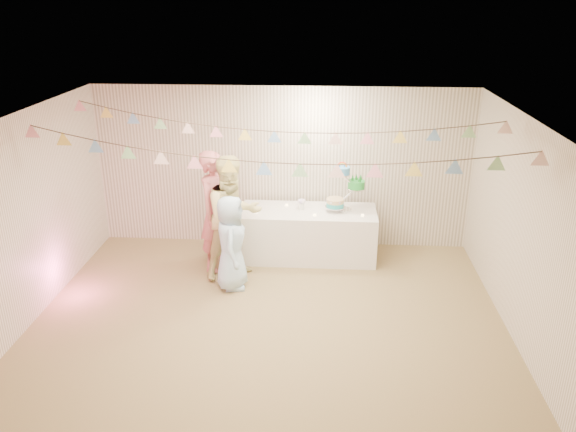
# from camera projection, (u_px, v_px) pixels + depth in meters

# --- Properties ---
(floor) EXTENTS (6.00, 6.00, 0.00)m
(floor) POSITION_uv_depth(u_px,v_px,m) (268.00, 322.00, 7.16)
(floor) COLOR olive
(floor) RESTS_ON ground
(ceiling) EXTENTS (6.00, 6.00, 0.00)m
(ceiling) POSITION_uv_depth(u_px,v_px,m) (265.00, 121.00, 6.19)
(ceiling) COLOR silver
(ceiling) RESTS_ON ground
(back_wall) EXTENTS (6.00, 6.00, 0.00)m
(back_wall) POSITION_uv_depth(u_px,v_px,m) (283.00, 168.00, 8.99)
(back_wall) COLOR silver
(back_wall) RESTS_ON ground
(front_wall) EXTENTS (6.00, 6.00, 0.00)m
(front_wall) POSITION_uv_depth(u_px,v_px,m) (234.00, 354.00, 4.36)
(front_wall) COLOR silver
(front_wall) RESTS_ON ground
(left_wall) EXTENTS (5.00, 5.00, 0.00)m
(left_wall) POSITION_uv_depth(u_px,v_px,m) (23.00, 222.00, 6.86)
(left_wall) COLOR silver
(left_wall) RESTS_ON ground
(right_wall) EXTENTS (5.00, 5.00, 0.00)m
(right_wall) POSITION_uv_depth(u_px,v_px,m) (524.00, 235.00, 6.49)
(right_wall) COLOR silver
(right_wall) RESTS_ON ground
(table) EXTENTS (2.09, 0.84, 0.78)m
(table) POSITION_uv_depth(u_px,v_px,m) (308.00, 234.00, 8.81)
(table) COLOR white
(table) RESTS_ON floor
(cake_stand) EXTENTS (0.65, 0.38, 0.73)m
(cake_stand) POSITION_uv_depth(u_px,v_px,m) (345.00, 190.00, 8.55)
(cake_stand) COLOR silver
(cake_stand) RESTS_ON table
(cake_bottom) EXTENTS (0.31, 0.31, 0.15)m
(cake_bottom) POSITION_uv_depth(u_px,v_px,m) (335.00, 208.00, 8.61)
(cake_bottom) COLOR teal
(cake_bottom) RESTS_ON cake_stand
(cake_middle) EXTENTS (0.27, 0.27, 0.22)m
(cake_middle) POSITION_uv_depth(u_px,v_px,m) (356.00, 189.00, 8.63)
(cake_middle) COLOR green
(cake_middle) RESTS_ON cake_stand
(cake_top_tier) EXTENTS (0.25, 0.25, 0.19)m
(cake_top_tier) POSITION_uv_depth(u_px,v_px,m) (342.00, 174.00, 8.43)
(cake_top_tier) COLOR #469BDD
(cake_top_tier) RESTS_ON cake_stand
(platter) EXTENTS (0.33, 0.33, 0.02)m
(platter) POSITION_uv_depth(u_px,v_px,m) (270.00, 212.00, 8.66)
(platter) COLOR white
(platter) RESTS_ON table
(posy) EXTENTS (0.15, 0.15, 0.17)m
(posy) POSITION_uv_depth(u_px,v_px,m) (301.00, 206.00, 8.69)
(posy) COLOR white
(posy) RESTS_ON table
(person_adult_a) EXTENTS (0.65, 0.78, 1.83)m
(person_adult_a) POSITION_uv_depth(u_px,v_px,m) (216.00, 211.00, 8.28)
(person_adult_a) COLOR #C0646A
(person_adult_a) RESTS_ON floor
(person_adult_b) EXTENTS (1.13, 1.08, 1.83)m
(person_adult_b) POSITION_uv_depth(u_px,v_px,m) (233.00, 218.00, 8.04)
(person_adult_b) COLOR #DBCF86
(person_adult_b) RESTS_ON floor
(person_child) EXTENTS (0.50, 0.71, 1.37)m
(person_child) POSITION_uv_depth(u_px,v_px,m) (231.00, 243.00, 7.79)
(person_child) COLOR #AFD7F7
(person_child) RESTS_ON floor
(bunting_back) EXTENTS (5.60, 1.10, 0.40)m
(bunting_back) POSITION_uv_depth(u_px,v_px,m) (274.00, 122.00, 7.31)
(bunting_back) COLOR pink
(bunting_back) RESTS_ON ceiling
(bunting_front) EXTENTS (5.60, 0.90, 0.36)m
(bunting_front) POSITION_uv_depth(u_px,v_px,m) (264.00, 150.00, 6.11)
(bunting_front) COLOR #72A5E5
(bunting_front) RESTS_ON ceiling
(tealight_0) EXTENTS (0.04, 0.04, 0.03)m
(tealight_0) POSITION_uv_depth(u_px,v_px,m) (256.00, 212.00, 8.56)
(tealight_0) COLOR #FFD88C
(tealight_0) RESTS_ON table
(tealight_1) EXTENTS (0.04, 0.04, 0.03)m
(tealight_1) POSITION_uv_depth(u_px,v_px,m) (287.00, 205.00, 8.84)
(tealight_1) COLOR #FFD88C
(tealight_1) RESTS_ON table
(tealight_2) EXTENTS (0.04, 0.04, 0.03)m
(tealight_2) POSITION_uv_depth(u_px,v_px,m) (315.00, 215.00, 8.44)
(tealight_2) COLOR #FFD88C
(tealight_2) RESTS_ON table
(tealight_3) EXTENTS (0.04, 0.04, 0.03)m
(tealight_3) POSITION_uv_depth(u_px,v_px,m) (331.00, 205.00, 8.84)
(tealight_3) COLOR #FFD88C
(tealight_3) RESTS_ON table
(tealight_4) EXTENTS (0.04, 0.04, 0.03)m
(tealight_4) POSITION_uv_depth(u_px,v_px,m) (363.00, 215.00, 8.44)
(tealight_4) COLOR #FFD88C
(tealight_4) RESTS_ON table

